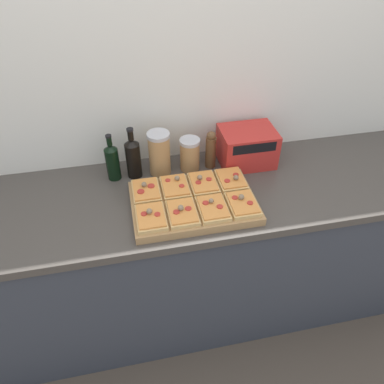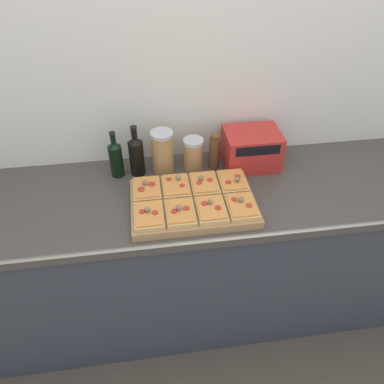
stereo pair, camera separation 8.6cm
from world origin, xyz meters
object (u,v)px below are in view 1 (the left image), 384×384
Objects in this scene: wine_bottle at (133,157)px; pepper_mill at (211,150)px; cutting_board at (193,203)px; toaster_oven at (247,147)px; olive_oil_bottle at (112,161)px; grain_jar_short at (190,154)px; grain_jar_tall at (159,153)px.

pepper_mill is (0.39, -0.00, -0.01)m from wine_bottle.
cutting_board is 0.46m from toaster_oven.
olive_oil_bottle reaches higher than grain_jar_short.
pepper_mill is at bearing 0.00° from grain_jar_short.
cutting_board is 1.86× the size of toaster_oven.
cutting_board is 2.45× the size of grain_jar_tall.
pepper_mill is 0.19m from toaster_oven.
olive_oil_bottle is at bearing 180.00° from grain_jar_short.
grain_jar_short is at bearing 0.00° from grain_jar_tall.
wine_bottle reaches higher than grain_jar_short.
cutting_board is 3.23× the size of grain_jar_short.
wine_bottle is 0.13m from grain_jar_tall.
pepper_mill is (0.11, 0.00, 0.01)m from grain_jar_short.
olive_oil_bottle reaches higher than grain_jar_tall.
olive_oil_bottle reaches higher than pepper_mill.
toaster_oven is at bearing 40.08° from cutting_board.
pepper_mill is 0.68× the size of toaster_oven.
grain_jar_short is at bearing 0.00° from olive_oil_bottle.
toaster_oven is at bearing -0.08° from wine_bottle.
cutting_board is 2.73× the size of pepper_mill.
toaster_oven reaches higher than cutting_board.
grain_jar_tall is (-0.11, 0.29, 0.09)m from cutting_board.
olive_oil_bottle is 0.49m from pepper_mill.
wine_bottle is 0.89× the size of toaster_oven.
toaster_oven reaches higher than grain_jar_short.
wine_bottle is at bearing 180.00° from grain_jar_tall.
cutting_board is at bearing -50.53° from wine_bottle.
wine_bottle reaches higher than olive_oil_bottle.
grain_jar_short is at bearing -0.00° from wine_bottle.
olive_oil_bottle is at bearing -180.00° from wine_bottle.
wine_bottle is 1.18× the size of grain_jar_tall.
toaster_oven is at bearing -0.16° from grain_jar_short.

